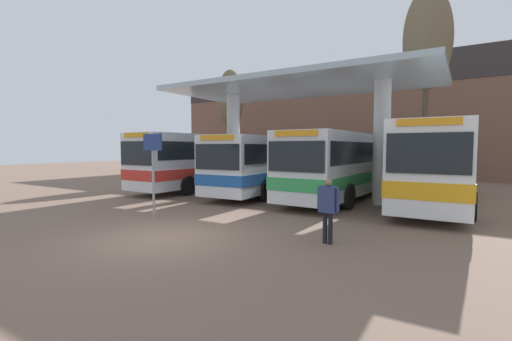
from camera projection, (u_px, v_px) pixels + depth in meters
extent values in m
plane|color=#755B4C|center=(164.00, 237.00, 9.60)|extent=(100.00, 100.00, 0.00)
cube|color=brown|center=(369.00, 119.00, 29.25)|extent=(40.00, 0.50, 9.99)
cube|color=#332D2D|center=(370.00, 74.00, 28.99)|extent=(40.00, 0.58, 2.40)
cylinder|color=silver|center=(233.00, 144.00, 19.17)|extent=(0.71, 0.71, 5.45)
cylinder|color=silver|center=(382.00, 143.00, 15.01)|extent=(0.71, 0.71, 5.45)
cube|color=#9EB2BC|center=(299.00, 86.00, 16.90)|extent=(12.97, 6.53, 0.24)
cube|color=silver|center=(213.00, 159.00, 21.65)|extent=(2.69, 11.72, 2.94)
cube|color=black|center=(213.00, 150.00, 21.62)|extent=(2.72, 11.25, 0.94)
cube|color=red|center=(213.00, 169.00, 21.70)|extent=(2.73, 11.76, 0.53)
cube|color=black|center=(136.00, 153.00, 16.69)|extent=(2.28, 0.10, 1.18)
cube|color=orange|center=(136.00, 135.00, 16.63)|extent=(1.73, 0.08, 0.22)
cylinder|color=black|center=(156.00, 183.00, 19.36)|extent=(0.30, 1.03, 1.03)
cylinder|color=black|center=(188.00, 186.00, 18.03)|extent=(0.30, 1.03, 1.03)
cylinder|color=black|center=(229.00, 175.00, 25.10)|extent=(0.30, 1.03, 1.03)
cylinder|color=black|center=(257.00, 176.00, 23.77)|extent=(0.30, 1.03, 1.03)
cube|color=silver|center=(276.00, 162.00, 19.56)|extent=(2.90, 11.55, 2.74)
cube|color=black|center=(276.00, 153.00, 19.52)|extent=(2.92, 11.09, 0.88)
cube|color=#1E519E|center=(276.00, 172.00, 19.60)|extent=(2.94, 11.59, 0.49)
cube|color=black|center=(217.00, 157.00, 14.51)|extent=(2.24, 0.15, 1.10)
cube|color=orange|center=(216.00, 138.00, 14.46)|extent=(1.70, 0.12, 0.22)
cylinder|color=black|center=(223.00, 187.00, 17.13)|extent=(0.32, 1.07, 1.06)
cylinder|color=black|center=(266.00, 190.00, 15.95)|extent=(0.32, 1.07, 1.06)
cylinder|color=black|center=(280.00, 177.00, 22.97)|extent=(0.32, 1.07, 1.06)
cylinder|color=black|center=(314.00, 179.00, 21.79)|extent=(0.32, 1.07, 1.06)
cube|color=silver|center=(349.00, 162.00, 17.63)|extent=(2.88, 12.19, 2.84)
cube|color=black|center=(349.00, 152.00, 17.59)|extent=(2.90, 11.71, 0.91)
cube|color=#2D934C|center=(349.00, 175.00, 17.67)|extent=(2.92, 12.23, 0.51)
cube|color=black|center=(295.00, 157.00, 12.54)|extent=(2.27, 0.14, 1.14)
cube|color=orange|center=(296.00, 133.00, 12.48)|extent=(1.73, 0.11, 0.22)
cylinder|color=black|center=(294.00, 192.00, 15.27)|extent=(0.32, 1.06, 1.06)
cylinder|color=black|center=(348.00, 197.00, 13.91)|extent=(0.32, 1.06, 1.06)
cylinder|color=black|center=(347.00, 180.00, 21.16)|extent=(0.32, 1.06, 1.06)
cylinder|color=black|center=(388.00, 182.00, 19.80)|extent=(0.32, 1.06, 1.06)
cube|color=white|center=(437.00, 162.00, 15.40)|extent=(2.71, 11.91, 3.10)
cube|color=black|center=(438.00, 149.00, 15.36)|extent=(2.74, 11.44, 0.99)
cube|color=orange|center=(437.00, 177.00, 15.45)|extent=(2.75, 11.95, 0.56)
cube|color=black|center=(427.00, 153.00, 10.25)|extent=(2.33, 0.10, 1.24)
cube|color=orange|center=(428.00, 122.00, 10.19)|extent=(1.77, 0.08, 0.22)
cylinder|color=black|center=(393.00, 201.00, 12.98)|extent=(0.30, 1.02, 1.02)
cylinder|color=black|center=(472.00, 206.00, 11.69)|extent=(0.30, 1.02, 1.02)
cylinder|color=black|center=(414.00, 184.00, 18.94)|extent=(0.30, 1.02, 1.02)
cylinder|color=black|center=(467.00, 187.00, 17.65)|extent=(0.30, 1.02, 1.02)
cylinder|color=gray|center=(153.00, 184.00, 12.33)|extent=(0.09, 0.09, 2.41)
cube|color=navy|center=(153.00, 142.00, 12.23)|extent=(0.90, 0.06, 0.60)
cylinder|color=black|center=(325.00, 228.00, 9.00)|extent=(0.14, 0.14, 0.83)
cylinder|color=black|center=(330.00, 228.00, 8.90)|extent=(0.14, 0.14, 0.83)
cube|color=navy|center=(328.00, 199.00, 8.90)|extent=(0.48, 0.31, 0.69)
sphere|color=#89664C|center=(328.00, 183.00, 8.87)|extent=(0.19, 0.19, 0.19)
cylinder|color=navy|center=(319.00, 198.00, 9.07)|extent=(0.10, 0.10, 0.59)
cylinder|color=navy|center=(338.00, 200.00, 8.72)|extent=(0.10, 0.10, 0.59)
cylinder|color=#473A2B|center=(425.00, 129.00, 20.46)|extent=(0.31, 0.31, 7.27)
ellipsoid|color=brown|center=(428.00, 39.00, 20.11)|extent=(2.72, 2.72, 5.98)
cylinder|color=#473A2B|center=(231.00, 146.00, 28.78)|extent=(0.35, 0.35, 5.27)
ellipsoid|color=brown|center=(231.00, 99.00, 28.51)|extent=(2.18, 2.18, 4.80)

